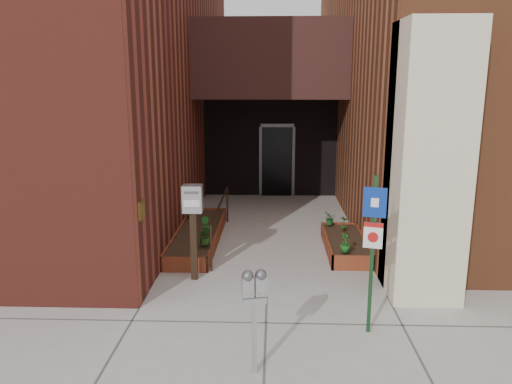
# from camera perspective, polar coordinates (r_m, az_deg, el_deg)

# --- Properties ---
(ground) EXTENTS (80.00, 80.00, 0.00)m
(ground) POSITION_cam_1_polar(r_m,az_deg,el_deg) (8.51, 1.24, -11.63)
(ground) COLOR #9E9991
(ground) RESTS_ON ground
(architecture) EXTENTS (20.00, 14.60, 10.00)m
(architecture) POSITION_cam_1_polar(r_m,az_deg,el_deg) (14.71, 1.00, 18.56)
(architecture) COLOR maroon
(architecture) RESTS_ON ground
(planter_left) EXTENTS (0.90, 3.60, 0.30)m
(planter_left) POSITION_cam_1_polar(r_m,az_deg,el_deg) (11.10, -6.61, -5.02)
(planter_left) COLOR maroon
(planter_left) RESTS_ON ground
(planter_right) EXTENTS (0.80, 2.20, 0.30)m
(planter_right) POSITION_cam_1_polar(r_m,az_deg,el_deg) (10.61, 10.14, -5.99)
(planter_right) COLOR maroon
(planter_right) RESTS_ON ground
(handrail) EXTENTS (0.04, 3.34, 0.90)m
(handrail) POSITION_cam_1_polar(r_m,az_deg,el_deg) (10.82, -4.11, -2.05)
(handrail) COLOR black
(handrail) RESTS_ON ground
(parking_meter) EXTENTS (0.31, 0.17, 1.34)m
(parking_meter) POSITION_cam_1_polar(r_m,az_deg,el_deg) (6.01, -0.19, -11.59)
(parking_meter) COLOR #A4A4A6
(parking_meter) RESTS_ON ground
(sign_post) EXTENTS (0.30, 0.11, 2.27)m
(sign_post) POSITION_cam_1_polar(r_m,az_deg,el_deg) (7.02, 13.22, -5.20)
(sign_post) COLOR #133418
(sign_post) RESTS_ON ground
(payment_dropbox) EXTENTS (0.35, 0.27, 1.73)m
(payment_dropbox) POSITION_cam_1_polar(r_m,az_deg,el_deg) (8.78, -7.22, -2.29)
(payment_dropbox) COLOR black
(payment_dropbox) RESTS_ON ground
(shrub_left_a) EXTENTS (0.35, 0.35, 0.36)m
(shrub_left_a) POSITION_cam_1_polar(r_m,az_deg,el_deg) (9.96, -5.85, -5.02)
(shrub_left_a) COLOR #234E16
(shrub_left_a) RESTS_ON planter_left
(shrub_left_b) EXTENTS (0.27, 0.27, 0.35)m
(shrub_left_b) POSITION_cam_1_polar(r_m,az_deg,el_deg) (10.69, -5.81, -3.79)
(shrub_left_b) COLOR #1B611F
(shrub_left_b) RESTS_ON planter_left
(shrub_left_c) EXTENTS (0.27, 0.27, 0.36)m
(shrub_left_c) POSITION_cam_1_polar(r_m,az_deg,el_deg) (11.90, -7.44, -2.07)
(shrub_left_c) COLOR #235217
(shrub_left_c) RESTS_ON planter_left
(shrub_left_d) EXTENTS (0.23, 0.23, 0.34)m
(shrub_left_d) POSITION_cam_1_polar(r_m,az_deg,el_deg) (11.96, -7.40, -2.04)
(shrub_left_d) COLOR #205B1A
(shrub_left_d) RESTS_ON planter_left
(shrub_right_a) EXTENTS (0.28, 0.28, 0.37)m
(shrub_right_a) POSITION_cam_1_polar(r_m,az_deg,el_deg) (9.64, 10.20, -5.75)
(shrub_right_a) COLOR #18571A
(shrub_right_a) RESTS_ON planter_right
(shrub_right_b) EXTENTS (0.23, 0.23, 0.32)m
(shrub_right_b) POSITION_cam_1_polar(r_m,az_deg,el_deg) (11.00, 10.01, -3.51)
(shrub_right_b) COLOR #1F5016
(shrub_right_b) RESTS_ON planter_right
(shrub_right_c) EXTENTS (0.33, 0.33, 0.30)m
(shrub_right_c) POSITION_cam_1_polar(r_m,az_deg,el_deg) (11.34, 8.45, -3.01)
(shrub_right_c) COLOR #17501C
(shrub_right_c) RESTS_ON planter_right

